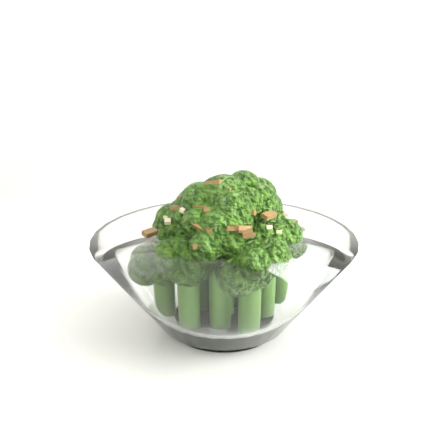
# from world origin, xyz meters

# --- Properties ---
(broccoli_dish) EXTENTS (0.19, 0.19, 0.12)m
(broccoli_dish) POSITION_xyz_m (0.19, 0.08, 0.80)
(broccoli_dish) COLOR white
(broccoli_dish) RESTS_ON table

